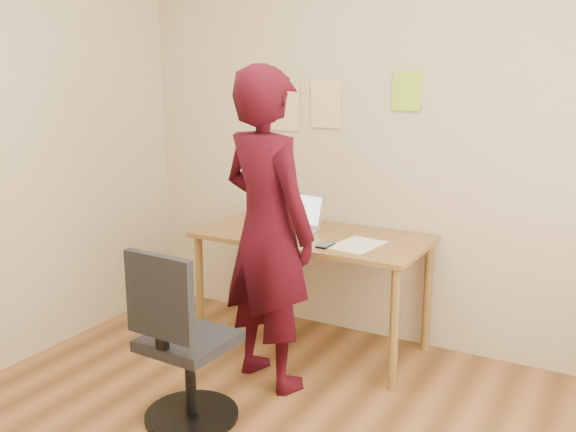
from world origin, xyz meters
The scene contains 10 objects.
room centered at (0.00, 0.00, 1.35)m, with size 3.58×3.58×2.78m.
desk centered at (-0.31, 1.38, 0.65)m, with size 1.40×0.70×0.74m.
laptop centered at (-0.45, 1.41, 0.79)m, with size 0.34×0.31×0.23m.
paper_sheet centered at (0.03, 1.29, 0.74)m, with size 0.23×0.33×0.00m, color white.
phone centered at (-0.12, 1.18, 0.75)m, with size 0.07×0.13×0.01m.
wall_note_left centered at (-0.70, 1.74, 1.47)m, with size 0.21×0.00×0.30m, color #EDC88D.
wall_note_mid centered at (-0.40, 1.74, 1.51)m, with size 0.21×0.00×0.30m, color #EDC88D.
wall_note_right centered at (0.14, 1.74, 1.60)m, with size 0.18×0.00×0.24m, color #A4DE32.
office_chair centered at (-0.45, 0.26, 0.39)m, with size 0.48×0.48×0.91m.
person centered at (-0.32, 0.86, 0.88)m, with size 0.64×0.42×1.76m, color #370711.
Camera 1 is at (1.41, -2.02, 1.75)m, focal length 40.00 mm.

